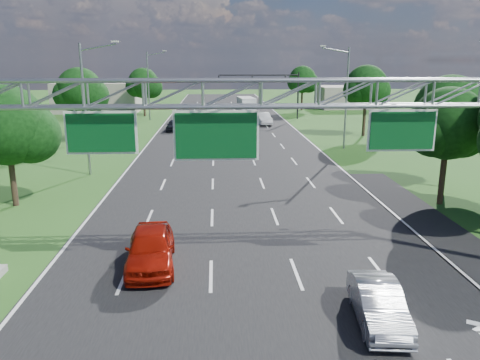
{
  "coord_description": "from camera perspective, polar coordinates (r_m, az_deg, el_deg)",
  "views": [
    {
      "loc": [
        -1.5,
        -6.45,
        8.75
      ],
      "look_at": [
        -0.4,
        14.96,
        3.25
      ],
      "focal_mm": 35.0,
      "sensor_mm": 36.0,
      "label": 1
    }
  ],
  "objects": [
    {
      "name": "ground",
      "position": [
        37.52,
        -0.56,
        0.9
      ],
      "size": [
        220.0,
        220.0,
        0.0
      ],
      "primitive_type": "plane",
      "color": "#224C16",
      "rests_on": "ground"
    },
    {
      "name": "road",
      "position": [
        37.52,
        -0.56,
        0.9
      ],
      "size": [
        18.0,
        180.0,
        0.02
      ],
      "primitive_type": "cube",
      "color": "black",
      "rests_on": "ground"
    },
    {
      "name": "road_flare",
      "position": [
        25.13,
        25.27,
        -7.43
      ],
      "size": [
        3.0,
        30.0,
        0.02
      ],
      "primitive_type": "cube",
      "color": "black",
      "rests_on": "ground"
    },
    {
      "name": "sign_gantry",
      "position": [
        18.63,
        2.75,
        8.65
      ],
      "size": [
        23.5,
        1.0,
        9.56
      ],
      "color": "gray",
      "rests_on": "ground"
    },
    {
      "name": "traffic_signal",
      "position": [
        72.1,
        4.31,
        11.5
      ],
      "size": [
        12.21,
        0.24,
        7.0
      ],
      "color": "black",
      "rests_on": "ground"
    },
    {
      "name": "streetlight_l_near",
      "position": [
        37.88,
        -18.15,
        8.89
      ],
      "size": [
        2.97,
        0.22,
        10.16
      ],
      "color": "gray",
      "rests_on": "ground"
    },
    {
      "name": "streetlight_l_far",
      "position": [
        72.19,
        -10.97,
        11.62
      ],
      "size": [
        2.97,
        0.22,
        10.16
      ],
      "color": "gray",
      "rests_on": "ground"
    },
    {
      "name": "streetlight_r_mid",
      "position": [
        48.29,
        12.65,
        10.29
      ],
      "size": [
        2.97,
        0.22,
        10.16
      ],
      "color": "gray",
      "rests_on": "ground"
    },
    {
      "name": "tree_verge_la",
      "position": [
        31.33,
        -26.4,
        5.57
      ],
      "size": [
        5.76,
        4.8,
        7.4
      ],
      "color": "#2D2116",
      "rests_on": "ground"
    },
    {
      "name": "tree_verge_lb",
      "position": [
        53.57,
        -18.85,
        10.07
      ],
      "size": [
        5.76,
        4.8,
        8.06
      ],
      "color": "#2D2116",
      "rests_on": "ground"
    },
    {
      "name": "tree_verge_lc",
      "position": [
        77.43,
        -11.65,
        11.31
      ],
      "size": [
        5.76,
        4.8,
        7.62
      ],
      "color": "#2D2116",
      "rests_on": "ground"
    },
    {
      "name": "tree_verge_rd",
      "position": [
        57.34,
        15.19,
        10.79
      ],
      "size": [
        5.76,
        4.8,
        8.28
      ],
      "color": "#2D2116",
      "rests_on": "ground"
    },
    {
      "name": "tree_verge_re",
      "position": [
        85.99,
        7.67,
        11.9
      ],
      "size": [
        5.76,
        4.8,
        7.84
      ],
      "color": "#2D2116",
      "rests_on": "ground"
    },
    {
      "name": "building_left",
      "position": [
        87.13,
        -16.78,
        9.68
      ],
      "size": [
        14.0,
        10.0,
        5.0
      ],
      "primitive_type": "cube",
      "color": "gray",
      "rests_on": "ground"
    },
    {
      "name": "building_right",
      "position": [
        92.3,
        13.31,
        9.82
      ],
      "size": [
        12.0,
        9.0,
        4.0
      ],
      "primitive_type": "cube",
      "color": "gray",
      "rests_on": "ground"
    },
    {
      "name": "red_coupe",
      "position": [
        20.86,
        -10.84,
        -8.12
      ],
      "size": [
        2.41,
        5.17,
        1.71
      ],
      "primitive_type": "imported",
      "rotation": [
        0.0,
        0.0,
        0.08
      ],
      "color": "#9B1407",
      "rests_on": "ground"
    },
    {
      "name": "silver_sedan",
      "position": [
        17.17,
        16.51,
        -14.26
      ],
      "size": [
        1.85,
        4.3,
        1.38
      ],
      "primitive_type": "imported",
      "rotation": [
        0.0,
        0.0,
        -0.1
      ],
      "color": "#A2A6AE",
      "rests_on": "ground"
    },
    {
      "name": "car_queue_a",
      "position": [
        71.33,
        -3.41,
        7.88
      ],
      "size": [
        1.94,
        4.76,
        1.38
      ],
      "primitive_type": "imported",
      "rotation": [
        0.0,
        0.0,
        -0.0
      ],
      "color": "white",
      "rests_on": "ground"
    },
    {
      "name": "car_queue_b",
      "position": [
        78.85,
        0.64,
        8.47
      ],
      "size": [
        2.53,
        4.65,
        1.24
      ],
      "primitive_type": "imported",
      "rotation": [
        0.0,
        0.0,
        0.11
      ],
      "color": "black",
      "rests_on": "ground"
    },
    {
      "name": "car_queue_c",
      "position": [
        60.64,
        -8.04,
        6.64
      ],
      "size": [
        1.98,
        4.31,
        1.43
      ],
      "primitive_type": "imported",
      "rotation": [
        0.0,
        0.0,
        -0.07
      ],
      "color": "black",
      "rests_on": "ground"
    },
    {
      "name": "car_queue_d",
      "position": [
        66.08,
        2.86,
        7.48
      ],
      "size": [
        2.25,
        5.1,
        1.63
      ],
      "primitive_type": "imported",
      "rotation": [
        0.0,
        0.0,
        0.11
      ],
      "color": "#BBBBBB",
      "rests_on": "ground"
    },
    {
      "name": "box_truck",
      "position": [
        75.45,
        0.81,
        8.82
      ],
      "size": [
        2.88,
        8.06,
        2.97
      ],
      "rotation": [
        0.0,
        0.0,
        0.11
      ],
      "color": "silver",
      "rests_on": "ground"
    }
  ]
}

